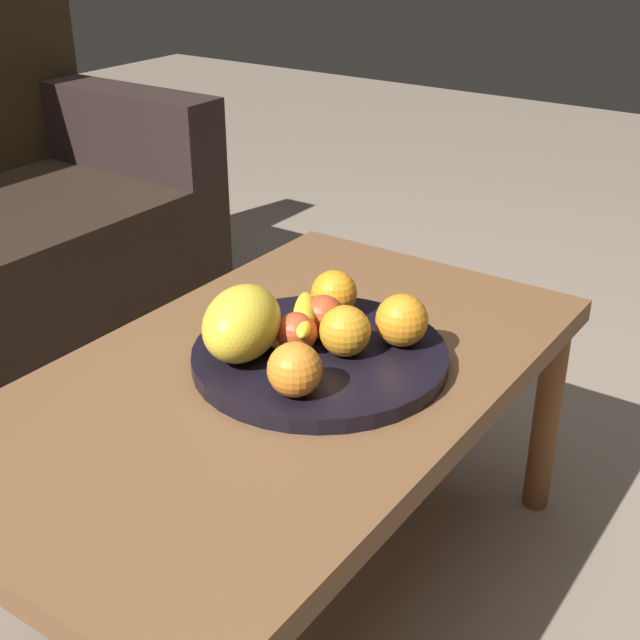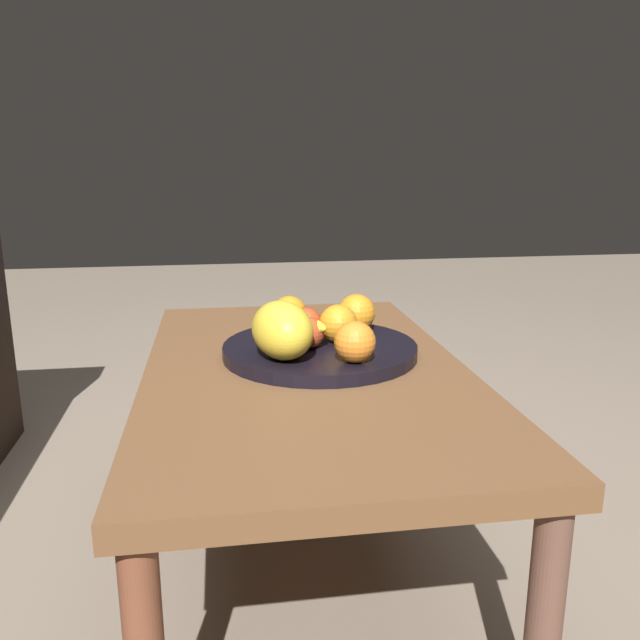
{
  "view_description": "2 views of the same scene",
  "coord_description": "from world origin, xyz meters",
  "px_view_note": "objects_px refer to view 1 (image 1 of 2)",
  "views": [
    {
      "loc": [
        -0.89,
        -0.69,
        1.1
      ],
      "look_at": [
        0.06,
        -0.04,
        0.52
      ],
      "focal_mm": 48.19,
      "sensor_mm": 36.0,
      "label": 1
    },
    {
      "loc": [
        -1.18,
        0.15,
        0.84
      ],
      "look_at": [
        0.06,
        -0.04,
        0.52
      ],
      "focal_mm": 36.16,
      "sensor_mm": 36.0,
      "label": 2
    }
  ],
  "objects_px": {
    "apple_left": "(323,316)",
    "banana_bunch": "(305,325)",
    "coffee_table": "(279,400)",
    "orange_left": "(345,331)",
    "orange_back": "(334,293)",
    "melon_large_front": "(242,323)",
    "orange_right": "(295,370)",
    "fruit_bowl": "(320,356)",
    "apple_front": "(297,332)",
    "orange_front": "(402,320)"
  },
  "relations": [
    {
      "from": "fruit_bowl",
      "to": "orange_right",
      "type": "xyz_separation_m",
      "value": [
        -0.13,
        -0.05,
        0.05
      ]
    },
    {
      "from": "orange_front",
      "to": "apple_front",
      "type": "height_order",
      "value": "orange_front"
    },
    {
      "from": "melon_large_front",
      "to": "orange_right",
      "type": "relative_size",
      "value": 1.98
    },
    {
      "from": "orange_left",
      "to": "apple_front",
      "type": "height_order",
      "value": "orange_left"
    },
    {
      "from": "orange_left",
      "to": "orange_back",
      "type": "xyz_separation_m",
      "value": [
        0.1,
        0.09,
        -0.0
      ]
    },
    {
      "from": "coffee_table",
      "to": "apple_front",
      "type": "distance_m",
      "value": 0.11
    },
    {
      "from": "melon_large_front",
      "to": "orange_front",
      "type": "relative_size",
      "value": 1.88
    },
    {
      "from": "fruit_bowl",
      "to": "orange_front",
      "type": "height_order",
      "value": "orange_front"
    },
    {
      "from": "orange_right",
      "to": "apple_left",
      "type": "height_order",
      "value": "orange_right"
    },
    {
      "from": "orange_right",
      "to": "banana_bunch",
      "type": "xyz_separation_m",
      "value": [
        0.14,
        0.08,
        -0.01
      ]
    },
    {
      "from": "coffee_table",
      "to": "melon_large_front",
      "type": "distance_m",
      "value": 0.14
    },
    {
      "from": "apple_front",
      "to": "banana_bunch",
      "type": "bearing_deg",
      "value": 16.35
    },
    {
      "from": "orange_back",
      "to": "melon_large_front",
      "type": "bearing_deg",
      "value": 170.22
    },
    {
      "from": "coffee_table",
      "to": "orange_left",
      "type": "xyz_separation_m",
      "value": [
        0.07,
        -0.08,
        0.11
      ]
    },
    {
      "from": "orange_front",
      "to": "orange_left",
      "type": "relative_size",
      "value": 1.05
    },
    {
      "from": "fruit_bowl",
      "to": "melon_large_front",
      "type": "xyz_separation_m",
      "value": [
        -0.08,
        0.08,
        0.07
      ]
    },
    {
      "from": "apple_front",
      "to": "apple_left",
      "type": "relative_size",
      "value": 0.94
    },
    {
      "from": "orange_front",
      "to": "banana_bunch",
      "type": "relative_size",
      "value": 0.53
    },
    {
      "from": "orange_left",
      "to": "apple_front",
      "type": "distance_m",
      "value": 0.07
    },
    {
      "from": "melon_large_front",
      "to": "orange_right",
      "type": "height_order",
      "value": "melon_large_front"
    },
    {
      "from": "melon_large_front",
      "to": "orange_right",
      "type": "bearing_deg",
      "value": -109.0
    },
    {
      "from": "apple_front",
      "to": "melon_large_front",
      "type": "bearing_deg",
      "value": 135.39
    },
    {
      "from": "orange_front",
      "to": "orange_left",
      "type": "distance_m",
      "value": 0.09
    },
    {
      "from": "fruit_bowl",
      "to": "orange_right",
      "type": "bearing_deg",
      "value": -160.36
    },
    {
      "from": "fruit_bowl",
      "to": "orange_front",
      "type": "xyz_separation_m",
      "value": [
        0.09,
        -0.09,
        0.05
      ]
    },
    {
      "from": "apple_left",
      "to": "banana_bunch",
      "type": "relative_size",
      "value": 0.43
    },
    {
      "from": "coffee_table",
      "to": "orange_front",
      "type": "height_order",
      "value": "orange_front"
    },
    {
      "from": "orange_left",
      "to": "orange_back",
      "type": "bearing_deg",
      "value": 40.8
    },
    {
      "from": "orange_left",
      "to": "melon_large_front",
      "type": "bearing_deg",
      "value": 126.72
    },
    {
      "from": "melon_large_front",
      "to": "orange_front",
      "type": "height_order",
      "value": "melon_large_front"
    },
    {
      "from": "orange_front",
      "to": "fruit_bowl",
      "type": "bearing_deg",
      "value": 132.64
    },
    {
      "from": "orange_left",
      "to": "orange_right",
      "type": "distance_m",
      "value": 0.14
    },
    {
      "from": "apple_front",
      "to": "fruit_bowl",
      "type": "bearing_deg",
      "value": -47.64
    },
    {
      "from": "orange_front",
      "to": "orange_right",
      "type": "height_order",
      "value": "orange_front"
    },
    {
      "from": "apple_left",
      "to": "orange_right",
      "type": "bearing_deg",
      "value": -158.01
    },
    {
      "from": "coffee_table",
      "to": "orange_right",
      "type": "bearing_deg",
      "value": -130.25
    },
    {
      "from": "orange_right",
      "to": "orange_back",
      "type": "relative_size",
      "value": 1.01
    },
    {
      "from": "fruit_bowl",
      "to": "apple_front",
      "type": "xyz_separation_m",
      "value": [
        -0.02,
        0.03,
        0.04
      ]
    },
    {
      "from": "coffee_table",
      "to": "melon_large_front",
      "type": "xyz_separation_m",
      "value": [
        -0.03,
        0.05,
        0.13
      ]
    },
    {
      "from": "coffee_table",
      "to": "apple_left",
      "type": "relative_size",
      "value": 15.72
    },
    {
      "from": "fruit_bowl",
      "to": "apple_front",
      "type": "distance_m",
      "value": 0.06
    },
    {
      "from": "fruit_bowl",
      "to": "orange_left",
      "type": "relative_size",
      "value": 5.05
    },
    {
      "from": "fruit_bowl",
      "to": "apple_front",
      "type": "relative_size",
      "value": 6.28
    },
    {
      "from": "coffee_table",
      "to": "orange_back",
      "type": "bearing_deg",
      "value": 4.27
    },
    {
      "from": "coffee_table",
      "to": "orange_front",
      "type": "bearing_deg",
      "value": -42.51
    },
    {
      "from": "coffee_table",
      "to": "banana_bunch",
      "type": "xyz_separation_m",
      "value": [
        0.07,
        -0.0,
        0.1
      ]
    },
    {
      "from": "orange_left",
      "to": "orange_right",
      "type": "height_order",
      "value": "same"
    },
    {
      "from": "fruit_bowl",
      "to": "banana_bunch",
      "type": "distance_m",
      "value": 0.05
    },
    {
      "from": "melon_large_front",
      "to": "orange_front",
      "type": "xyz_separation_m",
      "value": [
        0.17,
        -0.18,
        -0.01
      ]
    },
    {
      "from": "apple_front",
      "to": "orange_front",
      "type": "bearing_deg",
      "value": -47.42
    }
  ]
}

